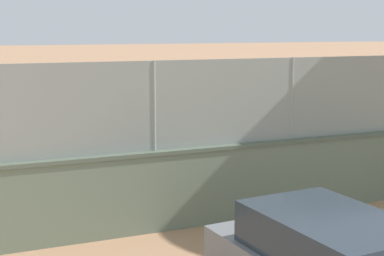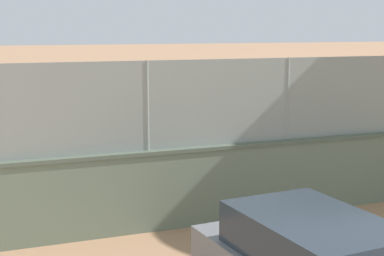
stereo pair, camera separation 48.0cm
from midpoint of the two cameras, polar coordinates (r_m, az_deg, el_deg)
ground_plane at (r=23.66m, az=-11.76°, el=-0.40°), size 260.00×260.00×0.00m
perimeter_wall at (r=12.44m, az=2.23°, el=-5.40°), size 29.52×1.11×1.69m
fence_panel_on_wall at (r=12.10m, az=2.29°, el=2.59°), size 28.99×0.72×1.81m
player_near_wall_returning at (r=19.39m, az=7.53°, el=0.16°), size 0.97×0.68×1.52m
player_at_service_line at (r=22.07m, az=3.01°, el=1.31°), size 0.65×0.89×1.47m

